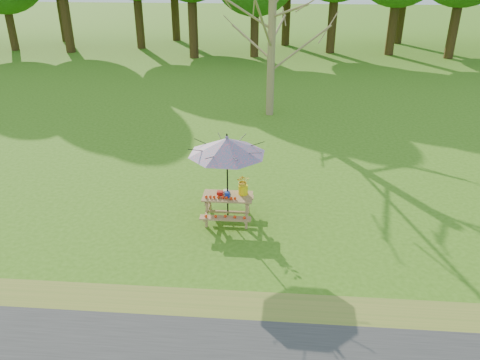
{
  "coord_description": "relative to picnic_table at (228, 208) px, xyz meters",
  "views": [
    {
      "loc": [
        3.74,
        -9.44,
        5.87
      ],
      "look_at": [
        2.94,
        0.5,
        1.1
      ],
      "focal_mm": 35.0,
      "sensor_mm": 36.0,
      "label": 1
    }
  ],
  "objects": [
    {
      "name": "drygrass_strip",
      "position": [
        -2.64,
        -3.3,
        -0.32
      ],
      "size": [
        120.0,
        1.2,
        0.01
      ],
      "primitive_type": "cube",
      "color": "olive",
      "rests_on": "ground"
    },
    {
      "name": "ground",
      "position": [
        -2.64,
        -0.5,
        -0.33
      ],
      "size": [
        120.0,
        120.0,
        0.0
      ],
      "primitive_type": "plane",
      "color": "#396A14",
      "rests_on": "ground"
    },
    {
      "name": "produce_bins",
      "position": [
        -0.07,
        0.02,
        0.4
      ],
      "size": [
        0.33,
        0.35,
        0.13
      ],
      "color": "#B6140E",
      "rests_on": "picnic_table"
    },
    {
      "name": "picnic_table",
      "position": [
        0.0,
        0.0,
        0.0
      ],
      "size": [
        1.2,
        1.32,
        0.67
      ],
      "color": "olive",
      "rests_on": "ground"
    },
    {
      "name": "patio_umbrella",
      "position": [
        0.0,
        0.0,
        1.62
      ],
      "size": [
        2.35,
        2.35,
        2.25
      ],
      "color": "black",
      "rests_on": "ground"
    },
    {
      "name": "tomatoes_row",
      "position": [
        -0.15,
        -0.18,
        0.38
      ],
      "size": [
        0.77,
        0.13,
        0.07
      ],
      "primitive_type": null,
      "color": "red",
      "rests_on": "picnic_table"
    },
    {
      "name": "flower_bucket",
      "position": [
        0.37,
        0.12,
        0.62
      ],
      "size": [
        0.35,
        0.32,
        0.52
      ],
      "color": "yellow",
      "rests_on": "picnic_table"
    }
  ]
}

